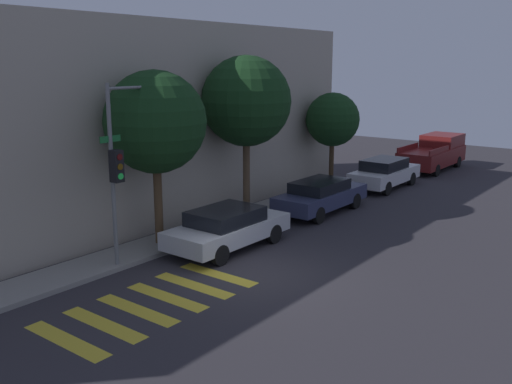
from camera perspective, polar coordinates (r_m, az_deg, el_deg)
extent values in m
plane|color=#2D2B30|center=(16.24, -0.30, -8.30)|extent=(60.00, 60.00, 0.00)
cube|color=gray|center=(18.81, -10.00, -5.29)|extent=(26.00, 1.62, 0.14)
cube|color=#A89E8E|center=(21.33, -18.08, 6.30)|extent=(26.00, 6.00, 7.32)
cube|color=gold|center=(13.34, -18.45, -13.90)|extent=(0.45, 2.60, 0.00)
cube|color=gold|center=(13.84, -15.00, -12.65)|extent=(0.45, 2.60, 0.00)
cube|color=gold|center=(14.39, -11.82, -11.46)|extent=(0.45, 2.60, 0.00)
cube|color=gold|center=(14.99, -8.92, -10.32)|extent=(0.45, 2.60, 0.00)
cube|color=gold|center=(15.62, -6.26, -9.25)|extent=(0.45, 2.60, 0.00)
cube|color=gold|center=(16.29, -3.83, -8.25)|extent=(0.45, 2.60, 0.00)
cylinder|color=slate|center=(16.50, -14.16, 1.26)|extent=(0.12, 0.12, 5.31)
cube|color=black|center=(16.27, -13.78, 2.53)|extent=(0.30, 0.30, 0.90)
cylinder|color=#4C0C0C|center=(16.10, -13.47, 3.42)|extent=(0.18, 0.02, 0.18)
cylinder|color=#593D0A|center=(16.14, -13.42, 2.47)|extent=(0.18, 0.02, 0.18)
cylinder|color=#26E54C|center=(16.19, -13.37, 1.53)|extent=(0.18, 0.02, 0.18)
cube|color=#19662D|center=(16.32, -14.38, 5.16)|extent=(0.70, 0.02, 0.18)
cylinder|color=slate|center=(16.79, -12.09, 10.19)|extent=(1.87, 0.08, 0.08)
sphere|color=#F9E5B2|center=(17.42, -9.70, 10.04)|extent=(0.36, 0.36, 0.36)
cube|color=#B7BABF|center=(18.32, -2.82, -3.87)|extent=(4.37, 1.84, 0.56)
cube|color=black|center=(18.10, -3.06, -2.41)|extent=(2.27, 1.62, 0.46)
cylinder|color=black|center=(19.90, -2.10, -3.33)|extent=(0.64, 0.22, 0.64)
cylinder|color=black|center=(18.92, 1.79, -4.19)|extent=(0.64, 0.22, 0.64)
cylinder|color=black|center=(18.00, -7.64, -5.20)|extent=(0.64, 0.22, 0.64)
cylinder|color=black|center=(16.91, -3.64, -6.31)|extent=(0.64, 0.22, 0.64)
cube|color=#2D3351|center=(22.79, 6.51, -0.56)|extent=(4.59, 1.71, 0.59)
cube|color=black|center=(22.58, 6.39, 0.63)|extent=(2.39, 1.50, 0.42)
cylinder|color=black|center=(24.43, 6.70, -0.37)|extent=(0.64, 0.22, 0.64)
cylinder|color=black|center=(23.70, 9.86, -0.88)|extent=(0.64, 0.22, 0.64)
cylinder|color=black|center=(22.10, 2.88, -1.70)|extent=(0.64, 0.22, 0.64)
cylinder|color=black|center=(21.30, 6.25, -2.32)|extent=(0.64, 0.22, 0.64)
cube|color=silver|center=(27.81, 12.75, 1.66)|extent=(4.46, 1.70, 0.61)
cube|color=black|center=(27.62, 12.71, 2.74)|extent=(2.32, 1.50, 0.49)
cylinder|color=black|center=(29.42, 12.53, 1.66)|extent=(0.64, 0.22, 0.64)
cylinder|color=black|center=(28.82, 15.26, 1.29)|extent=(0.64, 0.22, 0.64)
cylinder|color=black|center=(26.99, 10.01, 0.78)|extent=(0.64, 0.22, 0.64)
cylinder|color=black|center=(26.33, 12.93, 0.35)|extent=(0.64, 0.22, 0.64)
cube|color=maroon|center=(33.25, 17.17, 3.42)|extent=(5.40, 1.98, 0.86)
cube|color=maroon|center=(34.53, 18.14, 4.96)|extent=(2.43, 1.82, 0.66)
cube|color=maroon|center=(32.24, 14.94, 4.31)|extent=(2.70, 0.08, 0.28)
cube|color=maroon|center=(31.62, 17.84, 3.96)|extent=(2.70, 0.08, 0.28)
cylinder|color=black|center=(35.18, 16.74, 3.22)|extent=(0.64, 0.22, 0.64)
cylinder|color=black|center=(34.59, 19.51, 2.87)|extent=(0.64, 0.22, 0.64)
cylinder|color=black|center=(32.11, 14.56, 2.48)|extent=(0.64, 0.22, 0.64)
cylinder|color=black|center=(31.47, 17.56, 2.08)|extent=(0.64, 0.22, 0.64)
cylinder|color=#4C3823|center=(18.53, -9.74, -1.20)|extent=(0.27, 0.27, 2.85)
sphere|color=#143316|center=(18.08, -10.05, 6.91)|extent=(3.21, 3.21, 3.21)
cylinder|color=brown|center=(21.72, -0.96, 1.53)|extent=(0.27, 0.27, 3.20)
sphere|color=#143316|center=(21.35, -0.99, 9.07)|extent=(3.36, 3.36, 3.36)
cylinder|color=#42301E|center=(26.98, 7.54, 2.74)|extent=(0.22, 0.22, 2.36)
sphere|color=#143316|center=(26.70, 7.67, 7.20)|extent=(2.48, 2.48, 2.48)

